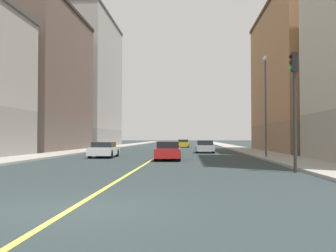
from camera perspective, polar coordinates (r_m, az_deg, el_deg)
The scene contains 13 objects.
ground_plane at distance 9.20m, azimuth -14.28°, elevation -12.02°, with size 400.00×400.00×0.00m, color #293436.
sidewalk_left at distance 58.09m, azimuth 10.17°, elevation -3.25°, with size 3.36×168.00×0.15m, color #9E9B93.
sidewalk_right at distance 58.99m, azimuth -9.03°, elevation -3.23°, with size 3.36×168.00×0.15m, color #9E9B93.
lane_center_stripe at distance 57.72m, azimuth 0.49°, elevation -3.35°, with size 0.16×154.00×0.01m, color #E5D14C.
building_left_mid at distance 46.06m, azimuth 20.80°, elevation 6.74°, with size 10.54×20.70×16.66m.
building_right_midblock at distance 49.98m, azimuth -19.67°, elevation 6.62°, with size 10.54×18.74×17.61m.
building_right_distant at distance 71.73m, azimuth -12.52°, elevation 6.47°, with size 10.54×21.71×23.61m.
traffic_light_left_near at distance 18.83m, azimuth 18.49°, elevation 4.57°, with size 0.40×0.32×5.66m.
street_lamp_left_near at distance 30.58m, azimuth 14.47°, elevation 4.36°, with size 0.36×0.36×7.87m.
car_yellow at distance 62.35m, azimuth 2.33°, elevation -2.64°, with size 1.96×4.03×1.29m.
car_red at distance 27.53m, azimuth 0.01°, elevation -3.77°, with size 1.93×4.48×1.35m.
car_white at distance 31.57m, azimuth -9.61°, elevation -3.54°, with size 1.94×4.36×1.26m.
car_silver at distance 40.80m, azimuth 5.59°, elevation -3.11°, with size 1.96×4.27×1.33m.
Camera 1 is at (2.70, -8.64, 1.65)m, focal length 40.48 mm.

